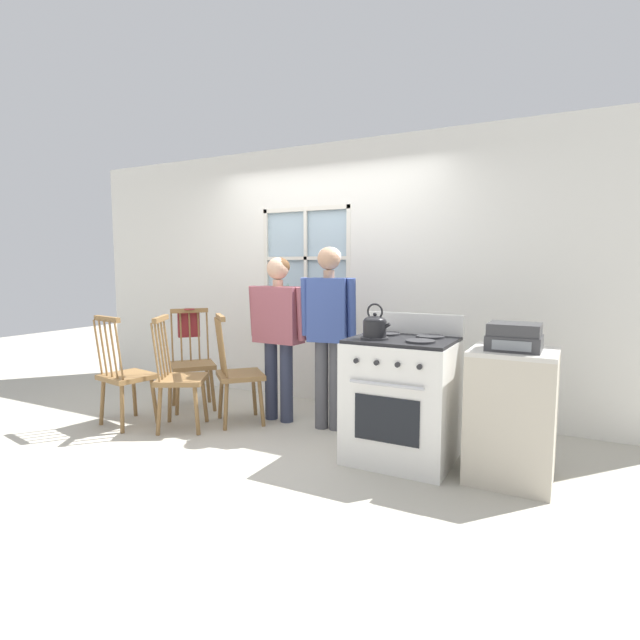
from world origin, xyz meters
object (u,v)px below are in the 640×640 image
at_px(chair_by_window, 192,364).
at_px(chair_near_wall, 179,379).
at_px(person_teen_center, 329,321).
at_px(kettle, 375,325).
at_px(handbag, 189,324).
at_px(person_elderly_left, 278,322).
at_px(side_counter, 511,415).
at_px(stove, 402,398).
at_px(potted_plant, 287,301).
at_px(chair_near_stove, 238,375).
at_px(chair_center_cluster, 125,376).
at_px(stereo, 514,337).

bearing_deg(chair_by_window, chair_near_wall, -106.87).
relative_size(chair_near_wall, person_teen_center, 0.63).
distance_m(chair_by_window, kettle, 2.28).
relative_size(kettle, handbag, 0.80).
bearing_deg(person_elderly_left, person_teen_center, 3.00).
xyz_separation_m(chair_near_wall, handbag, (-0.52, 0.71, 0.39)).
xyz_separation_m(kettle, side_counter, (0.94, 0.13, -0.57)).
distance_m(person_teen_center, kettle, 0.82).
height_order(chair_near_wall, stove, stove).
distance_m(person_elderly_left, person_teen_center, 0.53).
xyz_separation_m(person_elderly_left, side_counter, (2.10, -0.38, -0.48)).
relative_size(potted_plant, handbag, 0.90).
height_order(chair_near_wall, potted_plant, potted_plant).
bearing_deg(person_elderly_left, chair_near_wall, -133.60).
height_order(person_elderly_left, handbag, person_elderly_left).
height_order(chair_near_wall, person_teen_center, person_teen_center).
bearing_deg(stove, chair_near_wall, -173.25).
bearing_deg(chair_near_wall, chair_near_stove, -73.15).
distance_m(chair_near_stove, person_teen_center, 1.00).
relative_size(chair_center_cluster, stereo, 2.98).
xyz_separation_m(chair_by_window, chair_near_wall, (0.35, -0.55, 0.00)).
xyz_separation_m(chair_near_wall, potted_plant, (0.31, 1.34, 0.61)).
height_order(chair_center_cluster, chair_near_stove, same).
bearing_deg(chair_near_stove, chair_near_wall, 89.99).
height_order(chair_near_wall, person_elderly_left, person_elderly_left).
bearing_deg(person_elderly_left, chair_center_cluster, -143.31).
relative_size(chair_near_wall, side_counter, 1.13).
height_order(person_elderly_left, stove, person_elderly_left).
distance_m(chair_near_wall, stereo, 2.81).
relative_size(chair_near_stove, person_elderly_left, 0.66).
xyz_separation_m(stove, potted_plant, (-1.67, 1.10, 0.60)).
xyz_separation_m(person_teen_center, handbag, (-1.70, 0.09, -0.13)).
distance_m(chair_near_wall, kettle, 1.90).
distance_m(chair_by_window, handbag, 0.45).
distance_m(chair_center_cluster, chair_near_stove, 1.02).
xyz_separation_m(chair_by_window, handbag, (-0.18, 0.15, 0.39)).
distance_m(person_teen_center, stove, 1.02).
bearing_deg(handbag, person_teen_center, -3.03).
bearing_deg(stove, kettle, -142.27).
relative_size(chair_center_cluster, side_counter, 1.13).
distance_m(stove, stereo, 0.93).
xyz_separation_m(chair_center_cluster, potted_plant, (0.82, 1.49, 0.61)).
xyz_separation_m(chair_near_stove, handbag, (-0.88, 0.33, 0.39)).
bearing_deg(chair_center_cluster, stereo, -162.59).
xyz_separation_m(person_elderly_left, handbag, (-1.18, 0.09, -0.09)).
bearing_deg(person_teen_center, chair_by_window, 173.05).
distance_m(potted_plant, side_counter, 2.75).
distance_m(person_elderly_left, stereo, 2.14).
bearing_deg(side_counter, chair_by_window, 174.11).
height_order(chair_by_window, person_teen_center, person_teen_center).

